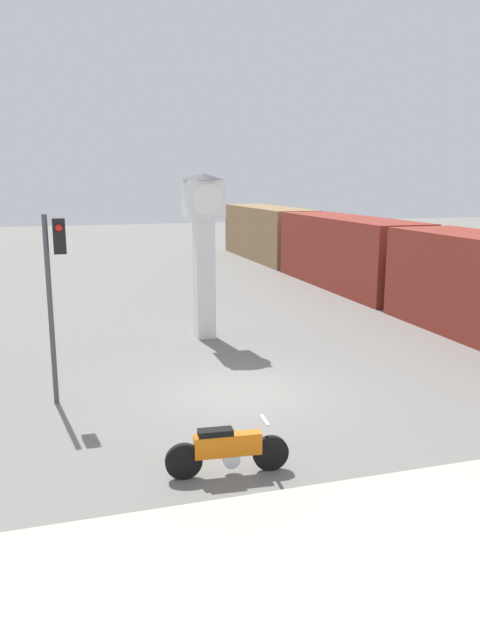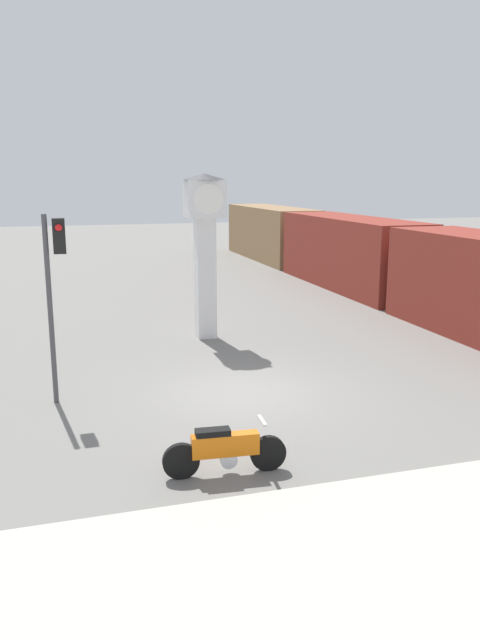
# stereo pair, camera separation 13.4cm
# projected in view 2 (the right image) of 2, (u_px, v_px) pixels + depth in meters

# --- Properties ---
(ground_plane) EXTENTS (120.00, 120.00, 0.00)m
(ground_plane) POSITION_uv_depth(u_px,v_px,m) (242.00, 393.00, 15.56)
(ground_plane) COLOR slate
(sidewalk_strip) EXTENTS (36.00, 6.00, 0.10)m
(sidewalk_strip) POSITION_uv_depth(u_px,v_px,m) (424.00, 593.00, 7.96)
(sidewalk_strip) COLOR #BCB7A8
(sidewalk_strip) RESTS_ON ground_plane
(motorcycle) EXTENTS (2.26, 0.49, 1.00)m
(motorcycle) POSITION_uv_depth(u_px,v_px,m) (225.00, 450.00, 11.18)
(motorcycle) COLOR black
(motorcycle) RESTS_ON ground_plane
(clock_tower) EXTENTS (1.42, 1.42, 5.39)m
(clock_tower) POSITION_uv_depth(u_px,v_px,m) (205.00, 231.00, 20.26)
(clock_tower) COLOR white
(clock_tower) RESTS_ON ground_plane
(freight_train) EXTENTS (2.80, 34.26, 3.40)m
(freight_train) POSITION_uv_depth(u_px,v_px,m) (350.00, 252.00, 30.47)
(freight_train) COLOR maroon
(freight_train) RESTS_ON ground_plane
(traffic_light) EXTENTS (0.50, 0.35, 4.45)m
(traffic_light) POSITION_uv_depth(u_px,v_px,m) (54.00, 276.00, 14.28)
(traffic_light) COLOR #47474C
(traffic_light) RESTS_ON ground_plane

